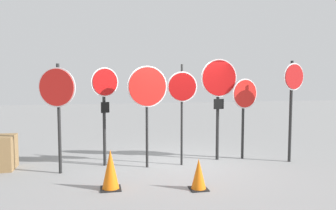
% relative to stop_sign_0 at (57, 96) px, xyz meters
% --- Properties ---
extents(ground_plane, '(40.00, 40.00, 0.00)m').
position_rel_stop_sign_0_xyz_m(ground_plane, '(2.83, 0.18, -1.72)').
color(ground_plane, gray).
extents(stop_sign_0, '(0.81, 0.36, 2.41)m').
position_rel_stop_sign_0_xyz_m(stop_sign_0, '(0.00, 0.00, 0.00)').
color(stop_sign_0, black).
rests_on(stop_sign_0, ground).
extents(stop_sign_1, '(0.64, 0.32, 2.35)m').
position_rel_stop_sign_0_xyz_m(stop_sign_1, '(1.01, 0.47, -0.04)').
color(stop_sign_1, black).
rests_on(stop_sign_1, ground).
extents(stop_sign_2, '(0.94, 0.19, 2.38)m').
position_rel_stop_sign_0_xyz_m(stop_sign_2, '(1.98, 0.09, 0.05)').
color(stop_sign_2, black).
rests_on(stop_sign_2, ground).
extents(stop_sign_3, '(0.72, 0.12, 2.43)m').
position_rel_stop_sign_0_xyz_m(stop_sign_3, '(2.82, 0.14, 0.02)').
color(stop_sign_3, black).
rests_on(stop_sign_3, ground).
extents(stop_sign_4, '(0.96, 0.15, 2.58)m').
position_rel_stop_sign_0_xyz_m(stop_sign_4, '(3.85, 0.45, 0.12)').
color(stop_sign_4, black).
rests_on(stop_sign_4, ground).
extents(stop_sign_5, '(0.75, 0.22, 2.09)m').
position_rel_stop_sign_0_xyz_m(stop_sign_5, '(4.55, 0.43, -0.20)').
color(stop_sign_5, black).
rests_on(stop_sign_5, ground).
extents(stop_sign_6, '(0.65, 0.22, 2.53)m').
position_rel_stop_sign_0_xyz_m(stop_sign_6, '(5.57, -0.11, 0.06)').
color(stop_sign_6, black).
rests_on(stop_sign_6, ground).
extents(traffic_cone_0, '(0.34, 0.34, 0.59)m').
position_rel_stop_sign_0_xyz_m(traffic_cone_0, '(2.70, -1.60, -1.43)').
color(traffic_cone_0, black).
rests_on(traffic_cone_0, ground).
extents(traffic_cone_1, '(0.39, 0.39, 0.76)m').
position_rel_stop_sign_0_xyz_m(traffic_cone_1, '(1.07, -1.25, -1.34)').
color(traffic_cone_1, black).
rests_on(traffic_cone_1, ground).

